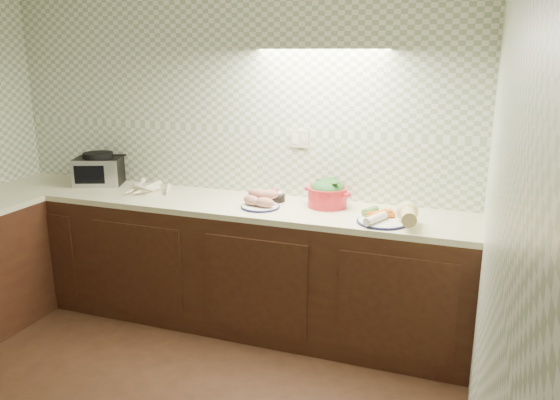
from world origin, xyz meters
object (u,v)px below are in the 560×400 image
(veg_plate, at_px, (394,215))
(onion_bowl, at_px, (275,196))
(parsnip_pile, at_px, (156,189))
(toaster_oven, at_px, (99,170))
(dutch_oven, at_px, (328,194))
(sweet_potato_plate, at_px, (261,201))

(veg_plate, bearing_deg, onion_bowl, 165.02)
(onion_bowl, relative_size, veg_plate, 0.36)
(parsnip_pile, height_order, veg_plate, veg_plate)
(toaster_oven, bearing_deg, onion_bowl, -22.13)
(dutch_oven, bearing_deg, toaster_oven, -164.24)
(toaster_oven, bearing_deg, parsnip_pile, -31.57)
(toaster_oven, relative_size, veg_plate, 1.16)
(sweet_potato_plate, distance_m, dutch_oven, 0.45)
(onion_bowl, relative_size, dutch_oven, 0.40)
(toaster_oven, xyz_separation_m, sweet_potato_plate, (1.44, -0.19, -0.07))
(parsnip_pile, relative_size, dutch_oven, 1.13)
(parsnip_pile, xyz_separation_m, veg_plate, (1.75, -0.14, 0.02))
(toaster_oven, height_order, sweet_potato_plate, toaster_oven)
(sweet_potato_plate, xyz_separation_m, dutch_oven, (0.41, 0.17, 0.04))
(parsnip_pile, xyz_separation_m, sweet_potato_plate, (0.86, -0.09, 0.01))
(toaster_oven, distance_m, veg_plate, 2.34)
(toaster_oven, xyz_separation_m, veg_plate, (2.33, -0.24, -0.07))
(parsnip_pile, relative_size, veg_plate, 1.02)
(onion_bowl, xyz_separation_m, dutch_oven, (0.38, -0.01, 0.05))
(parsnip_pile, bearing_deg, veg_plate, -4.53)
(toaster_oven, height_order, onion_bowl, toaster_oven)
(onion_bowl, bearing_deg, dutch_oven, -0.77)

